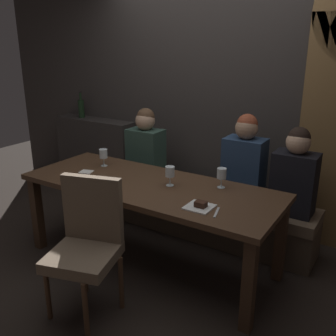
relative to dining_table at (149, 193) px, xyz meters
name	(u,v)px	position (x,y,z in m)	size (l,w,h in m)	color
ground	(150,261)	(0.00, 0.00, -0.65)	(9.00, 9.00, 0.00)	black
back_wall_tiled	(216,79)	(0.00, 1.22, 0.85)	(6.00, 0.12, 3.00)	#383330
back_counter	(97,156)	(-1.55, 1.04, -0.18)	(1.10, 0.28, 0.95)	#2F2B29
dining_table	(149,193)	(0.00, 0.00, 0.00)	(2.20, 0.84, 0.74)	#412B1C
banquette_bench	(189,210)	(0.00, 0.70, -0.42)	(2.50, 0.44, 0.45)	#4A3C2E
chair_near_side	(87,238)	(-0.03, -0.72, -0.09)	(0.55, 0.55, 0.98)	#4C3321
diner_redhead	(146,147)	(-0.52, 0.69, 0.16)	(0.36, 0.24, 0.77)	#2D473D
diner_bearded	(244,161)	(0.55, 0.72, 0.18)	(0.36, 0.24, 0.82)	navy
diner_far_end	(295,174)	(1.00, 0.71, 0.15)	(0.36, 0.24, 0.75)	black
wine_bottle_dark_red	(81,108)	(-1.75, 1.03, 0.42)	(0.08, 0.08, 0.33)	black
wine_glass_near_right	(222,174)	(0.54, 0.24, 0.20)	(0.08, 0.08, 0.16)	silver
wine_glass_end_right	(170,172)	(0.17, 0.06, 0.20)	(0.08, 0.08, 0.16)	silver
wine_glass_far_left	(103,155)	(-0.64, 0.16, 0.20)	(0.08, 0.08, 0.16)	silver
dessert_plate	(200,206)	(0.58, -0.20, 0.10)	(0.19, 0.19, 0.05)	white
fork_on_table	(217,212)	(0.72, -0.21, 0.09)	(0.02, 0.17, 0.01)	silver
folded_napkin	(86,172)	(-0.65, -0.07, 0.09)	(0.11, 0.10, 0.01)	silver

